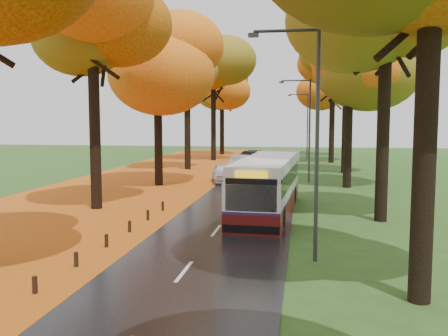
% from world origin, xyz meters
% --- Properties ---
extents(road, '(6.50, 90.00, 0.04)m').
position_xyz_m(road, '(0.00, 25.00, 0.02)').
color(road, black).
rests_on(road, ground).
extents(centre_line, '(0.12, 90.00, 0.01)m').
position_xyz_m(centre_line, '(0.00, 25.00, 0.04)').
color(centre_line, silver).
rests_on(centre_line, road).
extents(leaf_verge, '(12.00, 90.00, 0.02)m').
position_xyz_m(leaf_verge, '(-9.00, 25.00, 0.01)').
color(leaf_verge, '#9C2C0E').
rests_on(leaf_verge, ground).
extents(leaf_drift, '(0.90, 90.00, 0.01)m').
position_xyz_m(leaf_drift, '(-3.05, 25.00, 0.04)').
color(leaf_drift, '#BC7213').
rests_on(leaf_drift, road).
extents(trees_left, '(9.20, 74.00, 13.88)m').
position_xyz_m(trees_left, '(-7.18, 27.06, 9.53)').
color(trees_left, black).
rests_on(trees_left, ground).
extents(trees_right, '(9.30, 74.20, 13.96)m').
position_xyz_m(trees_right, '(7.19, 26.91, 9.69)').
color(trees_right, black).
rests_on(trees_right, ground).
extents(bollard_row, '(0.11, 23.51, 0.52)m').
position_xyz_m(bollard_row, '(-3.70, 4.70, 0.26)').
color(bollard_row, black).
rests_on(bollard_row, ground).
extents(streetlamp_near, '(2.45, 0.18, 8.00)m').
position_xyz_m(streetlamp_near, '(3.95, 8.00, 4.71)').
color(streetlamp_near, '#333538').
rests_on(streetlamp_near, ground).
extents(streetlamp_mid, '(2.45, 0.18, 8.00)m').
position_xyz_m(streetlamp_mid, '(3.95, 30.00, 4.71)').
color(streetlamp_mid, '#333538').
rests_on(streetlamp_mid, ground).
extents(streetlamp_far, '(2.45, 0.18, 8.00)m').
position_xyz_m(streetlamp_far, '(3.95, 52.00, 4.71)').
color(streetlamp_far, '#333538').
rests_on(streetlamp_far, ground).
extents(bus, '(3.09, 11.04, 2.87)m').
position_xyz_m(bus, '(1.91, 16.60, 1.54)').
color(bus, '#510C0C').
rests_on(bus, road).
extents(car_white, '(2.71, 4.65, 1.49)m').
position_xyz_m(car_white, '(-2.33, 28.81, 0.78)').
color(car_white, silver).
rests_on(car_white, road).
extents(car_silver, '(1.91, 4.34, 1.39)m').
position_xyz_m(car_silver, '(-2.35, 38.96, 0.73)').
color(car_silver, '#999BA1').
rests_on(car_silver, road).
extents(car_dark, '(3.00, 5.06, 1.37)m').
position_xyz_m(car_dark, '(-2.35, 46.01, 0.73)').
color(car_dark, black).
rests_on(car_dark, road).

